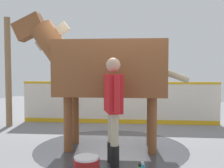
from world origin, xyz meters
name	(u,v)px	position (x,y,z in m)	size (l,w,h in m)	color
ground_plane	(120,146)	(0.00, 0.00, -0.01)	(16.00, 16.00, 0.02)	gray
wet_patch	(111,148)	(0.19, -0.13, 0.00)	(2.94, 2.94, 0.00)	#42444C
barrier_wall	(119,104)	(-2.13, -0.55, 0.54)	(1.04, 5.42, 1.17)	silver
roof_post_near	(8,72)	(-1.01, -3.30, 1.44)	(0.16, 0.16, 2.88)	olive
horse	(105,68)	(0.21, -0.24, 1.54)	(1.35, 3.36, 2.61)	brown
handler	(113,103)	(1.05, 0.14, 0.98)	(0.62, 0.41, 1.70)	black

